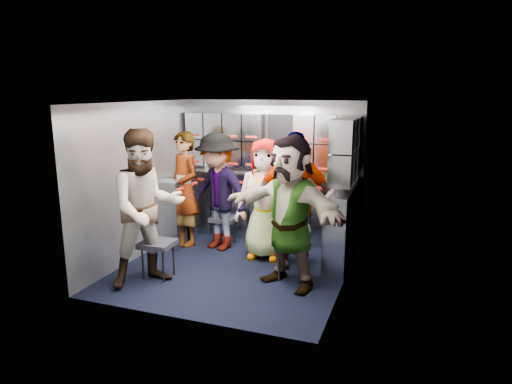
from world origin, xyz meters
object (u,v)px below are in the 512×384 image
(attendant_arc_a, at_px, (147,208))
(attendant_arc_b, at_px, (218,192))
(jump_seat_center, at_px, (269,224))
(jump_seat_mid_right, at_px, (296,232))
(jump_seat_near_right, at_px, (293,248))
(attendant_standing, at_px, (184,189))
(jump_seat_near_left, at_px, (157,246))
(jump_seat_mid_left, at_px, (223,220))
(attendant_arc_d, at_px, (293,200))
(attendant_arc_c, at_px, (265,199))
(attendant_arc_e, at_px, (290,212))

(attendant_arc_a, xyz_separation_m, attendant_arc_b, (0.26, 1.38, -0.08))
(jump_seat_center, bearing_deg, attendant_arc_b, -173.69)
(jump_seat_mid_right, height_order, attendant_arc_a, attendant_arc_a)
(jump_seat_near_right, xyz_separation_m, attendant_standing, (-1.85, 0.73, 0.45))
(jump_seat_near_left, bearing_deg, attendant_standing, 102.90)
(jump_seat_near_right, relative_size, attendant_arc_b, 0.26)
(jump_seat_near_left, bearing_deg, jump_seat_mid_left, 79.25)
(jump_seat_mid_left, bearing_deg, attendant_arc_d, -20.38)
(jump_seat_mid_right, height_order, attendant_arc_c, attendant_arc_c)
(jump_seat_near_left, xyz_separation_m, jump_seat_mid_left, (0.26, 1.38, -0.03))
(attendant_arc_b, relative_size, attendant_arc_d, 0.95)
(jump_seat_near_left, height_order, attendant_standing, attendant_standing)
(attendant_arc_b, distance_m, attendant_arc_d, 1.20)
(attendant_arc_a, xyz_separation_m, attendant_arc_c, (1.01, 1.29, -0.10))
(attendant_standing, height_order, attendant_arc_c, attendant_standing)
(jump_seat_near_right, distance_m, attendant_arc_b, 1.55)
(jump_seat_mid_right, height_order, attendant_arc_e, attendant_arc_e)
(attendant_arc_a, bearing_deg, jump_seat_mid_left, 32.00)
(jump_seat_center, height_order, attendant_arc_b, attendant_arc_b)
(jump_seat_mid_left, bearing_deg, jump_seat_near_right, -34.25)
(jump_seat_mid_left, xyz_separation_m, attendant_arc_d, (1.17, -0.44, 0.50))
(attendant_arc_e, bearing_deg, attendant_arc_d, 125.54)
(attendant_standing, xyz_separation_m, attendant_arc_e, (1.85, -0.91, 0.05))
(jump_seat_mid_left, bearing_deg, attendant_arc_e, -39.31)
(attendant_arc_e, bearing_deg, jump_seat_near_left, -144.59)
(attendant_arc_b, height_order, attendant_arc_d, attendant_arc_d)
(jump_seat_center, bearing_deg, attendant_arc_a, -124.44)
(jump_seat_mid_left, relative_size, attendant_arc_e, 0.24)
(jump_seat_center, distance_m, attendant_standing, 1.36)
(attendant_arc_c, height_order, attendant_arc_e, attendant_arc_e)
(attendant_arc_b, xyz_separation_m, attendant_arc_c, (0.74, -0.10, -0.02))
(jump_seat_near_right, height_order, attendant_arc_b, attendant_arc_b)
(attendant_arc_a, bearing_deg, attendant_arc_c, 3.52)
(jump_seat_mid_left, xyz_separation_m, jump_seat_center, (0.74, -0.10, 0.04))
(jump_seat_mid_right, bearing_deg, attendant_arc_d, -90.00)
(attendant_arc_a, height_order, attendant_arc_b, attendant_arc_a)
(jump_seat_center, relative_size, attendant_arc_d, 0.27)
(jump_seat_near_right, distance_m, attendant_standing, 2.04)
(jump_seat_center, relative_size, jump_seat_near_right, 1.05)
(attendant_arc_d, bearing_deg, jump_seat_center, 126.91)
(attendant_arc_e, bearing_deg, attendant_arc_c, 149.37)
(jump_seat_near_right, height_order, attendant_arc_a, attendant_arc_a)
(jump_seat_mid_left, bearing_deg, jump_seat_center, -7.51)
(jump_seat_near_left, height_order, attendant_arc_d, attendant_arc_d)
(attendant_arc_c, xyz_separation_m, attendant_arc_e, (0.56, -0.79, 0.08))
(jump_seat_mid_right, distance_m, jump_seat_near_right, 0.64)
(attendant_standing, xyz_separation_m, attendant_arc_d, (1.72, -0.28, 0.04))
(attendant_arc_b, relative_size, attendant_arc_e, 0.94)
(attendant_arc_c, bearing_deg, jump_seat_center, 85.96)
(jump_seat_near_left, relative_size, attendant_standing, 0.27)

